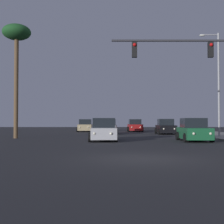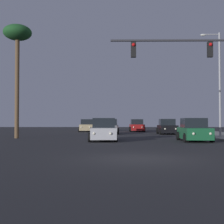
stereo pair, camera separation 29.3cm
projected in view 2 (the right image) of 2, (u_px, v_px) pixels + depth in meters
name	position (u px, v px, depth m)	size (l,w,h in m)	color
ground_plane	(139.00, 159.00, 12.23)	(120.00, 120.00, 0.00)	#28282B
car_green	(194.00, 131.00, 22.69)	(2.04, 4.34, 1.68)	#195933
car_grey	(110.00, 127.00, 34.66)	(2.04, 4.33, 1.68)	slate
car_red	(137.00, 126.00, 42.75)	(2.04, 4.32, 1.68)	maroon
car_black	(167.00, 127.00, 34.58)	(2.04, 4.33, 1.68)	black
car_silver	(104.00, 130.00, 23.08)	(2.04, 4.34, 1.68)	#B7B7BC
car_tan	(87.00, 126.00, 42.35)	(2.04, 4.33, 1.68)	tan
traffic_light_mast	(218.00, 64.00, 18.26)	(9.09, 0.36, 6.50)	#38383D
street_lamp	(218.00, 79.00, 26.88)	(1.74, 0.24, 9.00)	#99999E
palm_tree_near	(17.00, 40.00, 26.57)	(2.40, 2.40, 9.68)	brown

